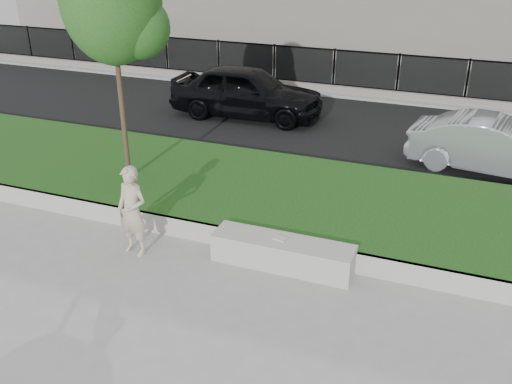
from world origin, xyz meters
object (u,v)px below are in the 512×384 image
at_px(stone_bench, 283,253).
at_px(book, 280,238).
at_px(man, 132,211).
at_px(car_dark, 247,92).
at_px(young_tree, 115,4).
at_px(car_silver, 495,146).

distance_m(stone_bench, book, 0.28).
bearing_deg(man, car_dark, 106.02).
xyz_separation_m(man, car_dark, (-1.14, 8.18, -0.01)).
xyz_separation_m(book, car_dark, (-3.74, 7.61, 0.31)).
distance_m(book, car_dark, 8.48).
bearing_deg(car_dark, book, -155.27).
height_order(stone_bench, young_tree, young_tree).
bearing_deg(car_dark, man, -173.48).
bearing_deg(stone_bench, car_dark, 116.43).
bearing_deg(book, young_tree, 168.68).
bearing_deg(book, man, -157.43).
relative_size(young_tree, car_silver, 1.27).
xyz_separation_m(man, book, (2.59, 0.57, -0.32)).
distance_m(car_dark, car_silver, 7.38).
height_order(book, young_tree, young_tree).
height_order(stone_bench, book, book).
relative_size(book, car_dark, 0.05).
distance_m(stone_bench, car_dark, 8.54).
xyz_separation_m(book, young_tree, (-3.99, 1.56, 3.55)).
height_order(stone_bench, car_dark, car_dark).
relative_size(young_tree, car_dark, 1.08).
distance_m(stone_bench, car_silver, 6.67).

